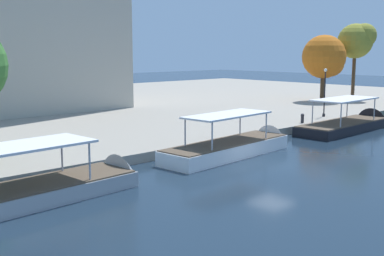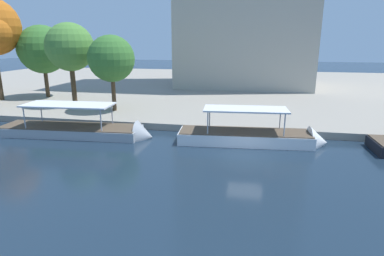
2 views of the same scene
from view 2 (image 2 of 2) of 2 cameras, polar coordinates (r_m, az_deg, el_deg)
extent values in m
plane|color=#192838|center=(23.39, 9.51, -5.35)|extent=(220.00, 220.00, 0.00)
cube|color=gray|center=(55.85, 10.78, 7.01)|extent=(120.00, 55.00, 0.65)
cube|color=#9EA3A8|center=(30.48, -20.58, -0.97)|extent=(12.57, 3.89, 1.32)
cone|color=#9EA3A8|center=(27.99, -8.37, -1.54)|extent=(1.58, 2.88, 2.79)
cube|color=brown|center=(30.31, -20.70, 0.30)|extent=(12.31, 3.72, 0.08)
cylinder|color=#B2B2B7|center=(29.75, -13.96, 2.48)|extent=(0.10, 0.10, 1.82)
cylinder|color=#B2B2B7|center=(27.53, -15.81, 1.32)|extent=(0.10, 0.10, 1.82)
cylinder|color=#B2B2B7|center=(32.85, -25.11, 2.66)|extent=(0.10, 0.10, 1.82)
cylinder|color=#B2B2B7|center=(30.85, -27.53, 1.62)|extent=(0.10, 0.10, 1.82)
cube|color=silver|center=(29.90, -21.05, 3.87)|extent=(7.85, 3.34, 0.12)
cube|color=white|center=(26.70, 9.21, -2.07)|extent=(10.85, 3.69, 1.33)
cone|color=white|center=(27.61, 21.38, -2.37)|extent=(1.60, 2.66, 2.56)
cube|color=brown|center=(26.50, 9.27, -0.62)|extent=(10.62, 3.53, 0.08)
cylinder|color=#B2B2B7|center=(27.67, 15.33, 1.68)|extent=(0.10, 0.10, 1.76)
cylinder|color=#B2B2B7|center=(25.49, 16.05, 0.48)|extent=(0.10, 0.10, 1.76)
cylinder|color=#B2B2B7|center=(27.39, 3.13, 2.07)|extent=(0.10, 0.10, 1.76)
cylinder|color=#B2B2B7|center=(25.18, 2.80, 0.89)|extent=(0.10, 0.10, 1.76)
cube|color=silver|center=(26.06, 9.45, 3.32)|extent=(6.79, 3.14, 0.12)
cylinder|color=#4C3823|center=(40.73, -20.22, 7.10)|extent=(0.56, 0.56, 4.67)
sphere|color=#4C8438|center=(40.40, -20.80, 13.25)|extent=(5.47, 5.47, 5.47)
sphere|color=#4C8438|center=(40.06, -20.11, 13.00)|extent=(2.65, 2.65, 2.65)
sphere|color=#4C8438|center=(41.34, -19.16, 12.35)|extent=(2.75, 2.75, 2.75)
cylinder|color=#4C3823|center=(36.23, -13.68, 5.95)|extent=(0.44, 0.44, 3.75)
sphere|color=#38702D|center=(35.84, -14.07, 11.83)|extent=(4.93, 4.93, 4.93)
sphere|color=#38702D|center=(36.99, -14.16, 11.23)|extent=(3.31, 3.31, 3.31)
sphere|color=#38702D|center=(36.51, -15.66, 11.82)|extent=(3.12, 3.12, 3.12)
cylinder|color=#4C3823|center=(48.19, -24.33, 7.39)|extent=(0.51, 0.51, 3.93)
sphere|color=#38702D|center=(47.89, -24.91, 12.49)|extent=(6.27, 6.27, 6.27)
sphere|color=#38702D|center=(46.34, -23.84, 12.16)|extent=(3.53, 3.53, 3.53)
sphere|color=#38702D|center=(47.39, -26.15, 12.27)|extent=(4.24, 4.24, 4.24)
camera|label=1|loc=(24.69, -70.81, 2.51)|focal=45.64mm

